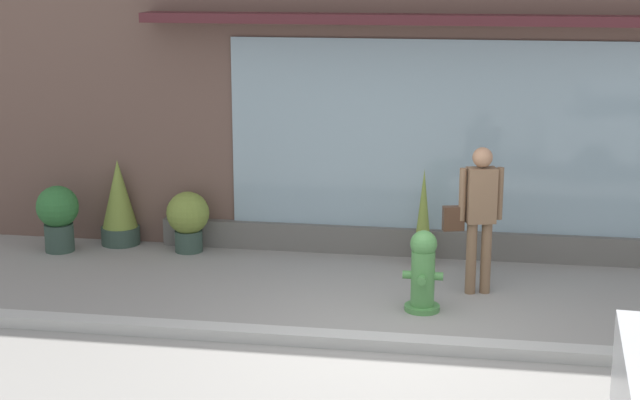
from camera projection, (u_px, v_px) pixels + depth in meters
ground_plane at (384, 340)px, 9.82m from camera, size 60.00×60.00×0.00m
curb_strip at (382, 342)px, 9.62m from camera, size 14.00×0.24×0.12m
storefront at (414, 50)px, 12.25m from camera, size 14.00×0.81×5.36m
fire_hydrant at (423, 271)px, 10.56m from camera, size 0.44×0.41×0.90m
pedestrian_with_handbag at (479, 209)px, 10.99m from camera, size 0.67×0.28×1.70m
potted_plant_window_left at (119, 204)px, 13.05m from camera, size 0.52×0.52×1.16m
potted_plant_corner_tall at (423, 219)px, 12.11m from camera, size 0.24×0.24×1.23m
potted_plant_near_hydrant at (188, 218)px, 12.73m from camera, size 0.56×0.56×0.80m
potted_plant_doorstep at (58, 214)px, 12.73m from camera, size 0.55×0.55×0.88m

